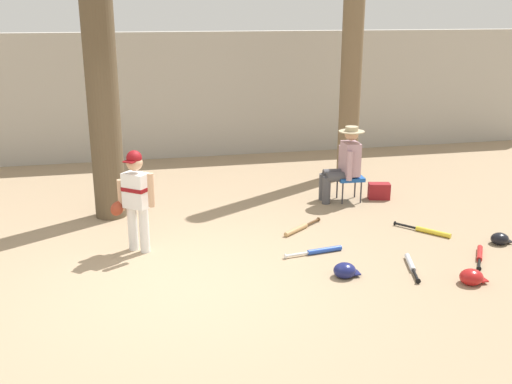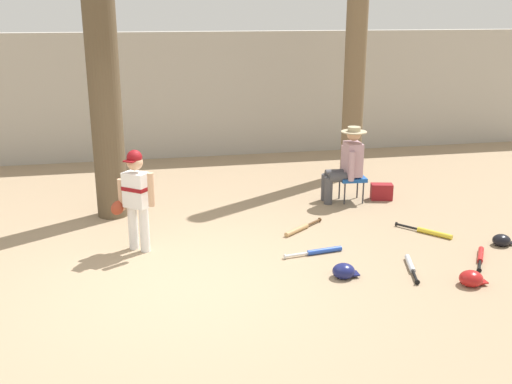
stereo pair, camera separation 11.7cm
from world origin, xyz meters
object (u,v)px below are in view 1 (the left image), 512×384
object	(u,v)px
handbag_beside_stool	(379,191)
bat_wood_tan	(299,229)
bat_blue_youth	(320,251)
batting_helmet_navy	(345,271)
batting_helmet_red	(472,277)
seated_spectator	(344,162)
bat_yellow_trainer	(429,231)
bat_red_barrel	(480,255)
tree_behind_spectator	(353,41)
young_ballplayer	(135,195)
batting_helmet_black	(500,239)
bat_aluminum_silver	(411,265)
folding_stool	(349,179)
tree_near_player	(101,74)

from	to	relation	value
handbag_beside_stool	bat_wood_tan	distance (m)	2.02
bat_blue_youth	batting_helmet_navy	size ratio (longest dim) A/B	2.52
bat_wood_tan	batting_helmet_red	xyz separation A→B (m)	(1.41, -2.01, 0.05)
bat_blue_youth	seated_spectator	bearing A→B (deg)	62.21
bat_yellow_trainer	bat_red_barrel	distance (m)	0.92
tree_behind_spectator	young_ballplayer	size ratio (longest dim) A/B	4.18
batting_helmet_black	bat_yellow_trainer	bearing A→B (deg)	142.62
bat_aluminum_silver	batting_helmet_black	distance (m)	1.54
bat_yellow_trainer	handbag_beside_stool	bearing A→B (deg)	90.96
folding_stool	batting_helmet_red	distance (m)	3.18
seated_spectator	folding_stool	bearing A→B (deg)	-3.68
folding_stool	batting_helmet_navy	distance (m)	2.90
bat_aluminum_silver	batting_helmet_black	world-z (taller)	batting_helmet_black
seated_spectator	batting_helmet_red	xyz separation A→B (m)	(0.33, -3.17, -0.56)
tree_behind_spectator	handbag_beside_stool	xyz separation A→B (m)	(-0.04, -1.54, -2.28)
bat_red_barrel	tree_near_player	bearing A→B (deg)	149.60
batting_helmet_black	bat_red_barrel	bearing A→B (deg)	-145.83
tree_near_player	folding_stool	bearing A→B (deg)	-1.25
bat_red_barrel	batting_helmet_black	xyz separation A→B (m)	(0.51, 0.35, 0.04)
seated_spectator	batting_helmet_navy	size ratio (longest dim) A/B	3.89
tree_near_player	bat_yellow_trainer	bearing A→B (deg)	-21.97
tree_behind_spectator	bat_aluminum_silver	world-z (taller)	tree_behind_spectator
bat_red_barrel	batting_helmet_black	bearing A→B (deg)	34.17
folding_stool	batting_helmet_black	world-z (taller)	folding_stool
tree_behind_spectator	batting_helmet_navy	bearing A→B (deg)	-111.25
tree_behind_spectator	bat_aluminum_silver	bearing A→B (deg)	-100.54
bat_blue_youth	batting_helmet_black	size ratio (longest dim) A/B	2.82
folding_stool	bat_aluminum_silver	distance (m)	2.64
bat_red_barrel	bat_wood_tan	distance (m)	2.36
bat_yellow_trainer	bat_blue_youth	distance (m)	1.70
bat_red_barrel	batting_helmet_black	size ratio (longest dim) A/B	2.27
seated_spectator	batting_helmet_navy	xyz separation A→B (m)	(-0.98, -2.68, -0.56)
batting_helmet_black	young_ballplayer	bearing A→B (deg)	170.09
tree_near_player	bat_aluminum_silver	world-z (taller)	tree_near_player
handbag_beside_stool	batting_helmet_black	distance (m)	2.28
tree_behind_spectator	tree_near_player	bearing A→B (deg)	-161.42
tree_behind_spectator	bat_blue_youth	distance (m)	4.53
tree_near_player	folding_stool	xyz separation A→B (m)	(3.70, -0.08, -1.72)
bat_wood_tan	batting_helmet_navy	distance (m)	1.54
batting_helmet_red	batting_helmet_black	bearing A→B (deg)	43.87
folding_stool	seated_spectator	world-z (taller)	seated_spectator
bat_wood_tan	seated_spectator	bearing A→B (deg)	46.96
young_ballplayer	bat_red_barrel	world-z (taller)	young_ballplayer
tree_behind_spectator	bat_blue_youth	size ratio (longest dim) A/B	6.99
young_ballplayer	bat_aluminum_silver	xyz separation A→B (m)	(3.14, -1.24, -0.71)
seated_spectator	bat_wood_tan	world-z (taller)	seated_spectator
bat_aluminum_silver	batting_helmet_red	bearing A→B (deg)	-50.58
tree_behind_spectator	seated_spectator	size ratio (longest dim) A/B	4.54
seated_spectator	young_ballplayer	bearing A→B (deg)	-157.13
bat_yellow_trainer	young_ballplayer	bearing A→B (deg)	176.23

